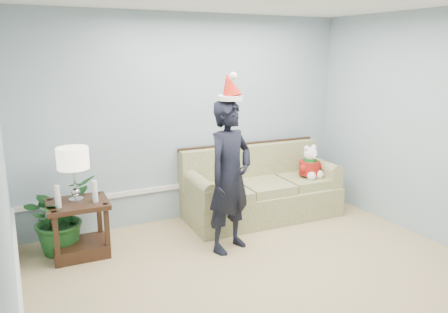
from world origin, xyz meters
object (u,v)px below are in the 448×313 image
table_lamp (73,161)px  teddy_bear (310,166)px  sofa (260,192)px  houseplant (59,216)px  man (230,177)px  side_table (80,234)px

table_lamp → teddy_bear: 3.13m
sofa → teddy_bear: 0.78m
table_lamp → houseplant: bearing=137.4°
sofa → man: (-0.85, -0.74, 0.51)m
side_table → table_lamp: bearing=99.8°
side_table → teddy_bear: (3.10, -0.05, 0.43)m
sofa → side_table: bearing=-174.2°
sofa → houseplant: bearing=-178.6°
houseplant → side_table: bearing=-45.9°
houseplant → man: 1.96m
sofa → teddy_bear: bearing=-12.5°
man → houseplant: bearing=133.9°
sofa → table_lamp: table_lamp is taller
table_lamp → man: 1.70m
side_table → houseplant: (-0.18, 0.19, 0.18)m
side_table → teddy_bear: size_ratio=1.44×
table_lamp → teddy_bear: table_lamp is taller
man → teddy_bear: 1.65m
side_table → houseplant: bearing=134.1°
houseplant → teddy_bear: size_ratio=1.84×
sofa → houseplant: sofa is taller
houseplant → sofa: bearing=-1.2°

